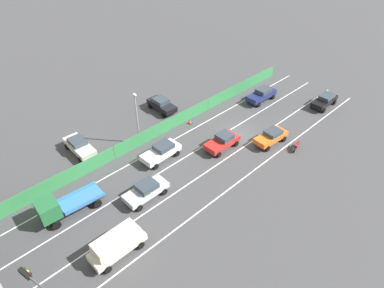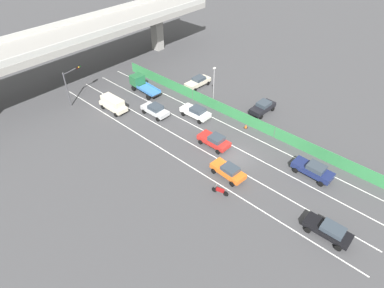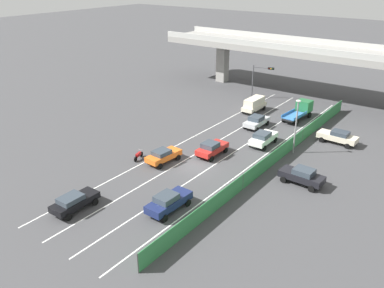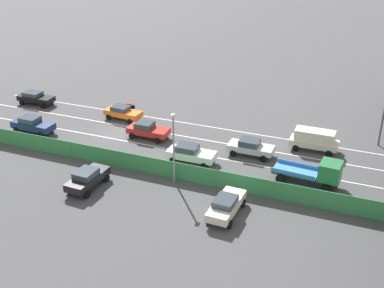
{
  "view_description": "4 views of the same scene",
  "coord_description": "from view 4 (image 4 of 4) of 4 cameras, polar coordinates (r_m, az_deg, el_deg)",
  "views": [
    {
      "loc": [
        -19.46,
        27.02,
        23.67
      ],
      "look_at": [
        2.01,
        6.22,
        0.9
      ],
      "focal_mm": 31.66,
      "sensor_mm": 36.0,
      "label": 1
    },
    {
      "loc": [
        -26.25,
        -16.67,
        26.57
      ],
      "look_at": [
        -2.39,
        5.03,
        0.83
      ],
      "focal_mm": 30.62,
      "sensor_mm": 36.0,
      "label": 2
    },
    {
      "loc": [
        23.33,
        -31.93,
        19.9
      ],
      "look_at": [
        -2.48,
        2.93,
        0.9
      ],
      "focal_mm": 37.97,
      "sensor_mm": 36.0,
      "label": 3
    },
    {
      "loc": [
        41.73,
        25.16,
        22.1
      ],
      "look_at": [
        2.68,
        9.38,
        1.54
      ],
      "focal_mm": 46.66,
      "sensor_mm": 36.0,
      "label": 4
    }
  ],
  "objects": [
    {
      "name": "ground_plane",
      "position": [
        53.51,
        -8.27,
        1.33
      ],
      "size": [
        300.0,
        300.0,
        0.0
      ],
      "primitive_type": "plane",
      "color": "#424244"
    },
    {
      "name": "lane_line_left_edge",
      "position": [
        55.11,
        -0.35,
        2.38
      ],
      "size": [
        0.14,
        47.89,
        0.01
      ],
      "primitive_type": "cube",
      "color": "silver",
      "rests_on": "ground"
    },
    {
      "name": "lane_line_mid_left",
      "position": [
        52.34,
        -1.72,
        1.03
      ],
      "size": [
        0.14,
        47.89,
        0.01
      ],
      "primitive_type": "cube",
      "color": "silver",
      "rests_on": "ground"
    },
    {
      "name": "lane_line_mid_right",
      "position": [
        49.64,
        -3.24,
        -0.46
      ],
      "size": [
        0.14,
        47.89,
        0.01
      ],
      "primitive_type": "cube",
      "color": "silver",
      "rests_on": "ground"
    },
    {
      "name": "lane_line_right_edge",
      "position": [
        47.02,
        -4.93,
        -2.12
      ],
      "size": [
        0.14,
        47.89,
        0.01
      ],
      "primitive_type": "cube",
      "color": "silver",
      "rests_on": "ground"
    },
    {
      "name": "green_fence",
      "position": [
        45.18,
        -6.02,
        -2.22
      ],
      "size": [
        0.1,
        43.99,
        1.68
      ],
      "color": "#338447",
      "rests_on": "ground"
    },
    {
      "name": "car_sedan_red",
      "position": [
        51.63,
        -5.11,
        1.66
      ],
      "size": [
        2.08,
        4.32,
        1.67
      ],
      "color": "red",
      "rests_on": "ground"
    },
    {
      "name": "car_sedan_silver",
      "position": [
        48.17,
        6.7,
        -0.31
      ],
      "size": [
        2.04,
        4.38,
        1.62
      ],
      "color": "#B7BABC",
      "rests_on": "ground"
    },
    {
      "name": "car_sedan_navy",
      "position": [
        55.24,
        -17.77,
        2.18
      ],
      "size": [
        2.08,
        4.69,
        1.71
      ],
      "color": "navy",
      "rests_on": "ground"
    },
    {
      "name": "car_sedan_black",
      "position": [
        63.03,
        -17.47,
        5.1
      ],
      "size": [
        2.0,
        4.45,
        1.53
      ],
      "color": "black",
      "rests_on": "ground"
    },
    {
      "name": "car_taxi_orange",
      "position": [
        56.37,
        -7.93,
        3.63
      ],
      "size": [
        2.2,
        4.35,
        1.55
      ],
      "color": "orange",
      "rests_on": "ground"
    },
    {
      "name": "car_sedan_white",
      "position": [
        46.54,
        -0.16,
        -1.05
      ],
      "size": [
        2.13,
        4.55,
        1.69
      ],
      "color": "white",
      "rests_on": "ground"
    },
    {
      "name": "car_van_cream",
      "position": [
        50.09,
        13.82,
        0.56
      ],
      "size": [
        2.0,
        4.67,
        2.12
      ],
      "color": "beige",
      "rests_on": "ground"
    },
    {
      "name": "flatbed_truck_blue",
      "position": [
        43.98,
        14.26,
        -3.19
      ],
      "size": [
        2.54,
        5.87,
        2.4
      ],
      "color": "black",
      "rests_on": "ground"
    },
    {
      "name": "motorcycle",
      "position": [
        59.24,
        -7.46,
        4.36
      ],
      "size": [
        0.73,
        1.91,
        0.93
      ],
      "color": "black",
      "rests_on": "ground"
    },
    {
      "name": "parked_sedan_dark",
      "position": [
        43.38,
        -11.88,
        -3.82
      ],
      "size": [
        4.44,
        2.17,
        1.69
      ],
      "color": "black",
      "rests_on": "ground"
    },
    {
      "name": "parked_sedan_cream",
      "position": [
        39.03,
        3.92,
        -6.97
      ],
      "size": [
        4.74,
        2.11,
        1.62
      ],
      "color": "beige",
      "rests_on": "ground"
    },
    {
      "name": "street_lamp",
      "position": [
        41.97,
        -2.12,
        0.38
      ],
      "size": [
        0.6,
        0.36,
        6.43
      ],
      "color": "gray",
      "rests_on": "ground"
    },
    {
      "name": "traffic_cone",
      "position": [
        47.51,
        -9.12,
        -1.7
      ],
      "size": [
        0.47,
        0.47,
        0.58
      ],
      "color": "orange",
      "rests_on": "ground"
    }
  ]
}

